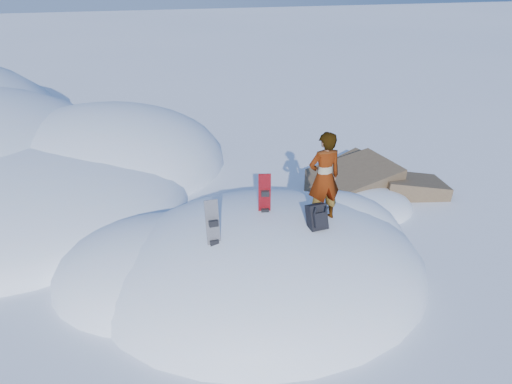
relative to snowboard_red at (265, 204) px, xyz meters
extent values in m
plane|color=white|center=(-0.02, -0.14, -1.65)|extent=(120.00, 120.00, 0.00)
ellipsoid|color=silver|center=(-0.02, -0.14, -1.65)|extent=(7.00, 6.00, 3.00)
ellipsoid|color=silver|center=(-2.22, 0.46, -1.65)|extent=(4.40, 4.00, 2.20)
ellipsoid|color=silver|center=(1.78, 0.66, -1.65)|extent=(3.60, 3.20, 2.50)
ellipsoid|color=silver|center=(-6.02, 4.86, -1.65)|extent=(10.00, 9.00, 2.80)
ellipsoid|color=silver|center=(-3.52, 7.36, -1.65)|extent=(8.00, 8.00, 3.60)
ellipsoid|color=silver|center=(-5.52, 3.86, -1.65)|extent=(6.00, 5.00, 1.80)
cube|color=brown|center=(3.58, 3.26, -1.55)|extent=(2.82, 2.41, 1.62)
cube|color=brown|center=(5.18, 2.86, -1.75)|extent=(2.16, 1.80, 1.33)
cube|color=brown|center=(4.18, 4.46, -1.65)|extent=(2.08, 2.01, 1.10)
ellipsoid|color=silver|center=(3.18, 2.26, -1.65)|extent=(3.20, 2.40, 1.00)
cube|color=#B00914|center=(0.00, 0.01, -0.02)|extent=(0.26, 0.09, 1.34)
cube|color=black|center=(0.00, -0.04, 0.25)|extent=(0.18, 0.12, 0.11)
cube|color=black|center=(0.00, -0.04, -0.15)|extent=(0.18, 0.12, 0.11)
cube|color=black|center=(-1.19, -0.75, -0.13)|extent=(0.27, 0.30, 1.34)
cube|color=black|center=(-1.19, -0.81, 0.14)|extent=(0.17, 0.12, 0.12)
cube|color=black|center=(-1.19, -0.81, -0.27)|extent=(0.17, 0.12, 0.12)
cube|color=black|center=(0.84, -0.74, -0.03)|extent=(0.40, 0.44, 0.55)
cube|color=black|center=(0.84, -0.90, -0.01)|extent=(0.27, 0.22, 0.30)
cylinder|color=black|center=(0.73, -0.88, 0.11)|extent=(0.04, 0.20, 0.37)
cylinder|color=black|center=(0.96, -0.88, 0.11)|extent=(0.04, 0.20, 0.37)
cube|color=black|center=(-2.49, -1.02, -1.55)|extent=(0.77, 0.78, 0.18)
cube|color=black|center=(-2.20, -0.82, -1.47)|extent=(0.39, 0.32, 0.12)
imported|color=slate|center=(1.11, -0.36, 0.62)|extent=(0.73, 0.52, 1.87)
camera|label=1|loc=(-2.40, -8.70, 4.54)|focal=35.00mm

